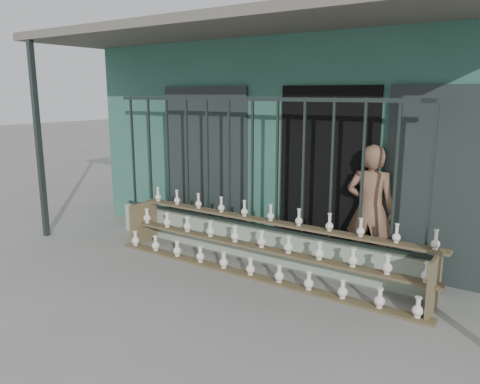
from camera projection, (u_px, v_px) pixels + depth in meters
The scene contains 6 objects.
ground at pixel (194, 287), 5.67m from camera, with size 60.00×60.00×0.00m, color slate.
workshop_building at pixel (337, 130), 8.75m from camera, with size 7.40×6.60×3.21m.
parapet_wall at pixel (252, 241), 6.67m from camera, with size 5.00×0.20×0.45m, color #94A78F.
security_fence at pixel (252, 164), 6.44m from camera, with size 5.00×0.04×1.80m.
shelf_rack at pixel (260, 245), 6.09m from camera, with size 4.50×0.68×0.85m.
elderly_woman at pixel (370, 210), 5.97m from camera, with size 0.61×0.40×1.68m, color brown.
Camera 1 is at (3.45, -4.07, 2.30)m, focal length 35.00 mm.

